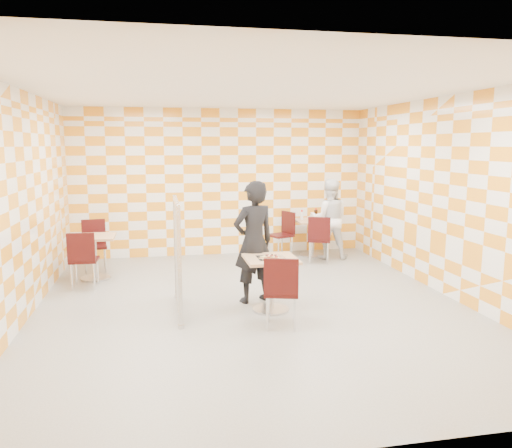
{
  "coord_description": "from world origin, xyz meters",
  "views": [
    {
      "loc": [
        -1.26,
        -6.73,
        2.28
      ],
      "look_at": [
        0.1,
        0.2,
        1.15
      ],
      "focal_mm": 35.0,
      "sensor_mm": 36.0,
      "label": 1
    }
  ],
  "objects": [
    {
      "name": "main_table",
      "position": [
        0.22,
        -0.25,
        0.51
      ],
      "size": [
        0.7,
        0.7,
        0.75
      ],
      "color": "tan",
      "rests_on": "ground"
    },
    {
      "name": "chair_main_front",
      "position": [
        0.19,
        -0.97,
        0.54
      ],
      "size": [
        0.52,
        0.53,
        0.92
      ],
      "color": "#350A0A",
      "rests_on": "ground"
    },
    {
      "name": "soda_bottle",
      "position": [
        1.91,
        3.02,
        0.85
      ],
      "size": [
        0.07,
        0.07,
        0.23
      ],
      "color": "black",
      "rests_on": "second_table"
    },
    {
      "name": "pizza_on_foil",
      "position": [
        0.22,
        -0.26,
        0.77
      ],
      "size": [
        0.4,
        0.4,
        0.04
      ],
      "color": "silver",
      "rests_on": "main_table"
    },
    {
      "name": "empty_table",
      "position": [
        -2.36,
        1.94,
        0.51
      ],
      "size": [
        0.7,
        0.7,
        0.75
      ],
      "color": "tan",
      "rests_on": "ground"
    },
    {
      "name": "sport_bottle",
      "position": [
        1.62,
        3.06,
        0.84
      ],
      "size": [
        0.06,
        0.06,
        0.2
      ],
      "color": "white",
      "rests_on": "second_table"
    },
    {
      "name": "chair_second_side",
      "position": [
        1.23,
        3.0,
        0.54
      ],
      "size": [
        0.56,
        0.55,
        0.92
      ],
      "color": "#350A0A",
      "rests_on": "ground"
    },
    {
      "name": "partition",
      "position": [
        -1.03,
        -0.05,
        0.79
      ],
      "size": [
        0.08,
        1.38,
        1.55
      ],
      "color": "white",
      "rests_on": "ground"
    },
    {
      "name": "second_table",
      "position": [
        1.83,
        2.97,
        0.51
      ],
      "size": [
        0.7,
        0.7,
        0.75
      ],
      "color": "tan",
      "rests_on": "ground"
    },
    {
      "name": "man_dark",
      "position": [
        0.07,
        0.21,
        0.89
      ],
      "size": [
        0.75,
        0.61,
        1.77
      ],
      "primitive_type": "imported",
      "rotation": [
        0.0,
        0.0,
        3.47
      ],
      "color": "black",
      "rests_on": "ground"
    },
    {
      "name": "chair_empty_near",
      "position": [
        -2.46,
        1.34,
        0.54
      ],
      "size": [
        0.44,
        0.45,
        0.92
      ],
      "color": "#350A0A",
      "rests_on": "ground"
    },
    {
      "name": "man_white",
      "position": [
        2.09,
        2.69,
        0.8
      ],
      "size": [
        0.91,
        0.78,
        1.6
      ],
      "primitive_type": "imported",
      "rotation": [
        0.0,
        0.0,
        2.89
      ],
      "color": "white",
      "rests_on": "ground"
    },
    {
      "name": "chair_empty_far",
      "position": [
        -2.44,
        2.6,
        0.54
      ],
      "size": [
        0.48,
        0.48,
        0.92
      ],
      "color": "#350A0A",
      "rests_on": "ground"
    },
    {
      "name": "room_shell",
      "position": [
        0.0,
        0.54,
        1.5
      ],
      "size": [
        7.0,
        7.0,
        7.0
      ],
      "color": "#979792",
      "rests_on": "ground"
    },
    {
      "name": "chair_second_front",
      "position": [
        1.74,
        2.26,
        0.54
      ],
      "size": [
        0.55,
        0.55,
        0.92
      ],
      "color": "#350A0A",
      "rests_on": "ground"
    }
  ]
}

